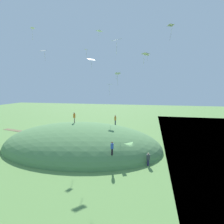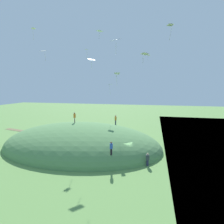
{
  "view_description": "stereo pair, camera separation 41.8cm",
  "coord_description": "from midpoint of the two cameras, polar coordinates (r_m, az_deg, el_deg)",
  "views": [
    {
      "loc": [
        -3.62,
        24.89,
        10.02
      ],
      "look_at": [
        2.54,
        -3.74,
        6.04
      ],
      "focal_mm": 29.54,
      "sensor_mm": 36.0,
      "label": 1
    },
    {
      "loc": [
        -4.03,
        24.8,
        10.02
      ],
      "look_at": [
        2.54,
        -3.74,
        6.04
      ],
      "focal_mm": 29.54,
      "sensor_mm": 36.0,
      "label": 2
    }
  ],
  "objects": [
    {
      "name": "kite_11",
      "position": [
        24.68,
        1.71,
        21.29
      ],
      "size": [
        1.37,
        1.23,
        1.89
      ],
      "color": "silver"
    },
    {
      "name": "person_near_shore",
      "position": [
        32.3,
        -11.15,
        -1.25
      ],
      "size": [
        0.46,
        0.46,
        1.8
      ],
      "rotation": [
        0.0,
        0.0,
        1.84
      ],
      "color": "brown",
      "rests_on": "grass_hill"
    },
    {
      "name": "kite_5",
      "position": [
        40.26,
        11.5,
        16.75
      ],
      "size": [
        0.76,
        0.86,
        1.28
      ],
      "color": "silver"
    },
    {
      "name": "grass_hill",
      "position": [
        32.05,
        -9.17,
        -10.59
      ],
      "size": [
        26.9,
        18.24,
        7.92
      ],
      "primitive_type": "ellipsoid",
      "color": "#55854D",
      "rests_on": "ground_plane"
    },
    {
      "name": "kite_0",
      "position": [
        36.83,
        -7.58,
        18.41
      ],
      "size": [
        0.64,
        0.78,
        1.66
      ],
      "color": "white"
    },
    {
      "name": "kite_6",
      "position": [
        30.58,
        -6.05,
        15.76
      ],
      "size": [
        1.32,
        1.35,
        1.58
      ],
      "color": "white"
    },
    {
      "name": "kite_1",
      "position": [
        38.03,
        -22.85,
        22.45
      ],
      "size": [
        0.63,
        0.79,
        2.15
      ],
      "color": "white"
    },
    {
      "name": "kite_10",
      "position": [
        31.17,
        -20.06,
        17.2
      ],
      "size": [
        0.87,
        0.61,
        1.61
      ],
      "color": "silver"
    },
    {
      "name": "person_with_child",
      "position": [
        24.62,
        11.45,
        -13.76
      ],
      "size": [
        0.62,
        0.62,
        1.71
      ],
      "rotation": [
        0.0,
        0.0,
        3.64
      ],
      "color": "#27274A",
      "rests_on": "ground_plane"
    },
    {
      "name": "kite_4",
      "position": [
        24.99,
        18.08,
        24.03
      ],
      "size": [
        0.84,
        1.01,
        1.71
      ],
      "color": "white"
    },
    {
      "name": "kite_3",
      "position": [
        34.15,
        -3.46,
        23.69
      ],
      "size": [
        1.2,
        1.35,
        1.35
      ],
      "color": "white"
    },
    {
      "name": "dirt_path",
      "position": [
        45.51,
        -24.26,
        -5.66
      ],
      "size": [
        14.61,
        4.68,
        0.04
      ],
      "primitive_type": "cube",
      "rotation": [
        0.0,
        0.0,
        -0.24
      ],
      "color": "brown",
      "rests_on": "ground_plane"
    },
    {
      "name": "person_walking_path",
      "position": [
        34.01,
        1.47,
        -2.1
      ],
      "size": [
        0.48,
        0.48,
        1.81
      ],
      "rotation": [
        0.0,
        0.0,
        0.42
      ],
      "color": "#242E44",
      "rests_on": "grass_hill"
    },
    {
      "name": "kite_7",
      "position": [
        33.72,
        2.04,
        11.42
      ],
      "size": [
        0.69,
        0.81,
        1.1
      ],
      "color": "silver"
    },
    {
      "name": "kite_2",
      "position": [
        22.56,
        10.61,
        17.19
      ],
      "size": [
        1.08,
        1.19,
        1.23
      ],
      "color": "silver"
    },
    {
      "name": "ground_plane",
      "position": [
        27.07,
        4.03,
        -14.02
      ],
      "size": [
        160.0,
        160.0,
        0.0
      ],
      "primitive_type": "plane",
      "color": "#608D46"
    },
    {
      "name": "kite_12",
      "position": [
        34.82,
        -0.25,
        8.34
      ],
      "size": [
        0.88,
        0.7,
        2.13
      ],
      "color": "white"
    },
    {
      "name": "kite_9",
      "position": [
        23.35,
        2.09,
        11.57
      ],
      "size": [
        0.75,
        0.59,
        1.62
      ],
      "color": "white"
    },
    {
      "name": "person_watching_kites",
      "position": [
        23.0,
        0.28,
        -10.64
      ],
      "size": [
        0.52,
        0.52,
        1.74
      ],
      "rotation": [
        0.0,
        0.0,
        3.92
      ],
      "color": "black",
      "rests_on": "grass_hill"
    }
  ]
}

